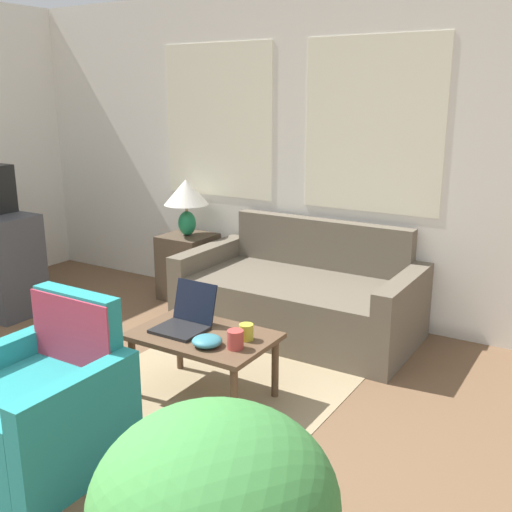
{
  "coord_description": "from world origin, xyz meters",
  "views": [
    {
      "loc": [
        2.28,
        -0.73,
        1.79
      ],
      "look_at": [
        0.29,
        2.51,
        0.75
      ],
      "focal_mm": 42.0,
      "sensor_mm": 36.0,
      "label": 1
    }
  ],
  "objects_px": {
    "coffee_table": "(203,342)",
    "laptop": "(185,319)",
    "couch": "(301,298)",
    "potted_plant": "(215,508)",
    "cup_yellow": "(246,332)",
    "armchair": "(44,412)",
    "snack_bowl": "(207,341)",
    "table_lamp": "(186,196)",
    "cup_navy": "(235,339)"
  },
  "relations": [
    {
      "from": "armchair",
      "to": "potted_plant",
      "type": "distance_m",
      "value": 1.41
    },
    {
      "from": "armchair",
      "to": "potted_plant",
      "type": "bearing_deg",
      "value": -17.07
    },
    {
      "from": "couch",
      "to": "cup_yellow",
      "type": "bearing_deg",
      "value": -77.74
    },
    {
      "from": "cup_yellow",
      "to": "potted_plant",
      "type": "bearing_deg",
      "value": -60.98
    },
    {
      "from": "cup_navy",
      "to": "potted_plant",
      "type": "distance_m",
      "value": 1.49
    },
    {
      "from": "snack_bowl",
      "to": "potted_plant",
      "type": "distance_m",
      "value": 1.53
    },
    {
      "from": "armchair",
      "to": "couch",
      "type": "bearing_deg",
      "value": 82.59
    },
    {
      "from": "laptop",
      "to": "cup_navy",
      "type": "bearing_deg",
      "value": -12.17
    },
    {
      "from": "snack_bowl",
      "to": "laptop",
      "type": "bearing_deg",
      "value": 151.28
    },
    {
      "from": "laptop",
      "to": "cup_yellow",
      "type": "relative_size",
      "value": 3.38
    },
    {
      "from": "armchair",
      "to": "snack_bowl",
      "type": "xyz_separation_m",
      "value": [
        0.41,
        0.81,
        0.17
      ]
    },
    {
      "from": "table_lamp",
      "to": "potted_plant",
      "type": "xyz_separation_m",
      "value": [
        2.26,
        -2.77,
        -0.39
      ]
    },
    {
      "from": "couch",
      "to": "armchair",
      "type": "distance_m",
      "value": 2.22
    },
    {
      "from": "couch",
      "to": "cup_yellow",
      "type": "xyz_separation_m",
      "value": [
        0.26,
        -1.19,
        0.2
      ]
    },
    {
      "from": "table_lamp",
      "to": "coffee_table",
      "type": "height_order",
      "value": "table_lamp"
    },
    {
      "from": "cup_yellow",
      "to": "potted_plant",
      "type": "xyz_separation_m",
      "value": [
        0.78,
        -1.41,
        0.08
      ]
    },
    {
      "from": "laptop",
      "to": "cup_yellow",
      "type": "height_order",
      "value": "laptop"
    },
    {
      "from": "laptop",
      "to": "cup_navy",
      "type": "xyz_separation_m",
      "value": [
        0.42,
        -0.09,
        -0.01
      ]
    },
    {
      "from": "laptop",
      "to": "potted_plant",
      "type": "bearing_deg",
      "value": -48.92
    },
    {
      "from": "armchair",
      "to": "laptop",
      "type": "distance_m",
      "value": 0.99
    },
    {
      "from": "table_lamp",
      "to": "cup_navy",
      "type": "distance_m",
      "value": 2.16
    },
    {
      "from": "armchair",
      "to": "coffee_table",
      "type": "xyz_separation_m",
      "value": [
        0.28,
        0.94,
        0.09
      ]
    },
    {
      "from": "coffee_table",
      "to": "cup_yellow",
      "type": "height_order",
      "value": "cup_yellow"
    },
    {
      "from": "couch",
      "to": "snack_bowl",
      "type": "distance_m",
      "value": 1.4
    },
    {
      "from": "couch",
      "to": "coffee_table",
      "type": "distance_m",
      "value": 1.26
    },
    {
      "from": "coffee_table",
      "to": "snack_bowl",
      "type": "relative_size",
      "value": 4.82
    },
    {
      "from": "couch",
      "to": "snack_bowl",
      "type": "height_order",
      "value": "couch"
    },
    {
      "from": "couch",
      "to": "cup_navy",
      "type": "xyz_separation_m",
      "value": [
        0.27,
        -1.33,
        0.2
      ]
    },
    {
      "from": "laptop",
      "to": "snack_bowl",
      "type": "height_order",
      "value": "laptop"
    },
    {
      "from": "potted_plant",
      "to": "couch",
      "type": "bearing_deg",
      "value": 111.81
    },
    {
      "from": "coffee_table",
      "to": "potted_plant",
      "type": "relative_size",
      "value": 0.98
    },
    {
      "from": "table_lamp",
      "to": "cup_navy",
      "type": "bearing_deg",
      "value": -44.92
    },
    {
      "from": "coffee_table",
      "to": "potted_plant",
      "type": "distance_m",
      "value": 1.72
    },
    {
      "from": "couch",
      "to": "potted_plant",
      "type": "height_order",
      "value": "potted_plant"
    },
    {
      "from": "coffee_table",
      "to": "laptop",
      "type": "xyz_separation_m",
      "value": [
        -0.14,
        0.02,
        0.11
      ]
    },
    {
      "from": "laptop",
      "to": "snack_bowl",
      "type": "bearing_deg",
      "value": -28.72
    },
    {
      "from": "couch",
      "to": "armchair",
      "type": "height_order",
      "value": "same"
    },
    {
      "from": "cup_navy",
      "to": "cup_yellow",
      "type": "height_order",
      "value": "cup_navy"
    },
    {
      "from": "table_lamp",
      "to": "cup_yellow",
      "type": "distance_m",
      "value": 2.06
    },
    {
      "from": "cup_yellow",
      "to": "potted_plant",
      "type": "relative_size",
      "value": 0.11
    },
    {
      "from": "laptop",
      "to": "coffee_table",
      "type": "bearing_deg",
      "value": -6.41
    },
    {
      "from": "laptop",
      "to": "potted_plant",
      "type": "relative_size",
      "value": 0.38
    },
    {
      "from": "laptop",
      "to": "snack_bowl",
      "type": "xyz_separation_m",
      "value": [
        0.27,
        -0.15,
        -0.03
      ]
    },
    {
      "from": "laptop",
      "to": "cup_yellow",
      "type": "distance_m",
      "value": 0.41
    },
    {
      "from": "coffee_table",
      "to": "laptop",
      "type": "height_order",
      "value": "laptop"
    },
    {
      "from": "couch",
      "to": "cup_yellow",
      "type": "height_order",
      "value": "couch"
    },
    {
      "from": "table_lamp",
      "to": "laptop",
      "type": "bearing_deg",
      "value": -52.54
    },
    {
      "from": "cup_yellow",
      "to": "armchair",
      "type": "bearing_deg",
      "value": -118.5
    },
    {
      "from": "coffee_table",
      "to": "snack_bowl",
      "type": "height_order",
      "value": "snack_bowl"
    },
    {
      "from": "armchair",
      "to": "cup_yellow",
      "type": "distance_m",
      "value": 1.16
    }
  ]
}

